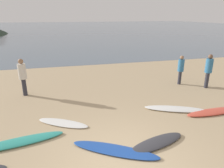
{
  "coord_description": "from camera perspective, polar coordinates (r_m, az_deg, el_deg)",
  "views": [
    {
      "loc": [
        -1.32,
        -4.13,
        3.66
      ],
      "look_at": [
        0.88,
        4.51,
        0.6
      ],
      "focal_mm": 32.43,
      "sensor_mm": 36.0,
      "label": 1
    }
  ],
  "objects": [
    {
      "name": "ground_plane",
      "position": [
        14.68,
        -8.69,
        3.89
      ],
      "size": [
        120.0,
        120.0,
        0.2
      ],
      "primitive_type": "cube",
      "color": "tan",
      "rests_on": "ground"
    },
    {
      "name": "person_1",
      "position": [
        10.27,
        -23.92,
        2.53
      ],
      "size": [
        0.36,
        0.36,
        1.77
      ],
      "rotation": [
        0.0,
        0.0,
        4.2
      ],
      "color": "#2D2D38",
      "rests_on": "ground"
    },
    {
      "name": "surfboard_5",
      "position": [
        6.42,
        12.6,
        -15.8
      ],
      "size": [
        2.01,
        1.06,
        0.1
      ],
      "primitive_type": "ellipsoid",
      "rotation": [
        0.0,
        0.0,
        0.28
      ],
      "color": "#333338",
      "rests_on": "ground"
    },
    {
      "name": "ocean_water",
      "position": [
        65.21,
        -13.6,
        15.23
      ],
      "size": [
        140.0,
        100.0,
        0.01
      ],
      "primitive_type": "cube",
      "color": "slate",
      "rests_on": "ground"
    },
    {
      "name": "surfboard_2",
      "position": [
        6.9,
        -24.79,
        -14.6
      ],
      "size": [
        2.68,
        0.94,
        0.1
      ],
      "primitive_type": "ellipsoid",
      "rotation": [
        0.0,
        0.0,
        0.17
      ],
      "color": "teal",
      "rests_on": "ground"
    },
    {
      "name": "surfboard_6",
      "position": [
        8.64,
        17.5,
        -6.71
      ],
      "size": [
        2.52,
        1.46,
        0.1
      ],
      "primitive_type": "ellipsoid",
      "rotation": [
        0.0,
        0.0,
        -0.39
      ],
      "color": "white",
      "rests_on": "ground"
    },
    {
      "name": "surfboard_3",
      "position": [
        7.49,
        -13.68,
        -10.63
      ],
      "size": [
        1.89,
        1.41,
        0.07
      ],
      "primitive_type": "ellipsoid",
      "rotation": [
        0.0,
        0.0,
        -0.54
      ],
      "color": "white",
      "rests_on": "ground"
    },
    {
      "name": "person_2",
      "position": [
        11.55,
        25.6,
        4.0
      ],
      "size": [
        0.36,
        0.36,
        1.78
      ],
      "rotation": [
        0.0,
        0.0,
        5.26
      ],
      "color": "#2D2D38",
      "rests_on": "ground"
    },
    {
      "name": "surfboard_7",
      "position": [
        9.0,
        26.95,
        -6.93
      ],
      "size": [
        2.49,
        0.61,
        0.1
      ],
      "primitive_type": "ellipsoid",
      "rotation": [
        0.0,
        0.0,
        0.03
      ],
      "color": "#D84C38",
      "rests_on": "ground"
    },
    {
      "name": "surfboard_4",
      "position": [
        6.01,
        0.78,
        -18.11
      ],
      "size": [
        2.45,
        1.75,
        0.08
      ],
      "primitive_type": "ellipsoid",
      "rotation": [
        0.0,
        0.0,
        -0.54
      ],
      "color": "#1E479E",
      "rests_on": "ground"
    },
    {
      "name": "person_0",
      "position": [
        11.63,
        18.82,
        4.4
      ],
      "size": [
        0.32,
        0.32,
        1.6
      ],
      "rotation": [
        0.0,
        0.0,
        4.93
      ],
      "color": "#2D2D38",
      "rests_on": "ground"
    }
  ]
}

